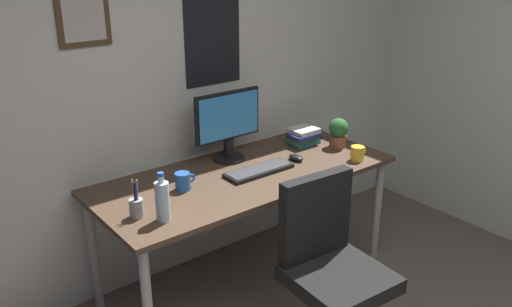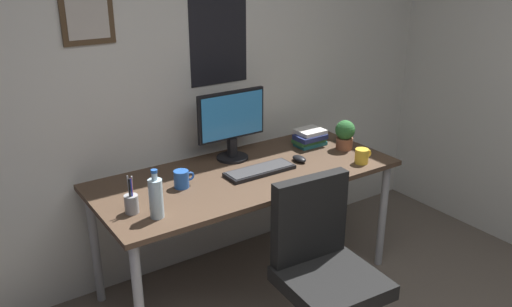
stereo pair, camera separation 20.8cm
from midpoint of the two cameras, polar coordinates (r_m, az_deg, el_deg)
wall_back at (r=3.21m, az=-8.17°, el=8.57°), size 4.40×0.10×2.60m
desk at (r=3.15m, az=0.87°, el=-3.22°), size 1.81×0.78×0.76m
office_chair at (r=2.72m, az=9.42°, el=-11.66°), size 0.56×0.57×0.95m
monitor at (r=3.24m, az=-0.82°, el=3.38°), size 0.46×0.20×0.43m
keyboard at (r=3.11m, az=2.34°, el=-1.86°), size 0.43×0.15×0.03m
computer_mouse at (r=3.29m, az=6.51°, el=-0.59°), size 0.06×0.11×0.04m
water_bottle at (r=2.59m, az=-8.51°, el=-4.77°), size 0.07×0.07×0.25m
coffee_mug_near at (r=2.92m, az=-6.02°, el=-2.79°), size 0.12×0.08×0.10m
coffee_mug_far at (r=3.32m, az=13.16°, el=-0.29°), size 0.12×0.08×0.09m
potted_plant at (r=3.52m, az=11.26°, el=2.10°), size 0.13×0.13×0.19m
pen_cup at (r=2.68m, az=-11.16°, el=-5.29°), size 0.07×0.07×0.20m
book_stack_left at (r=3.55m, az=7.52°, el=1.69°), size 0.22×0.17×0.11m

